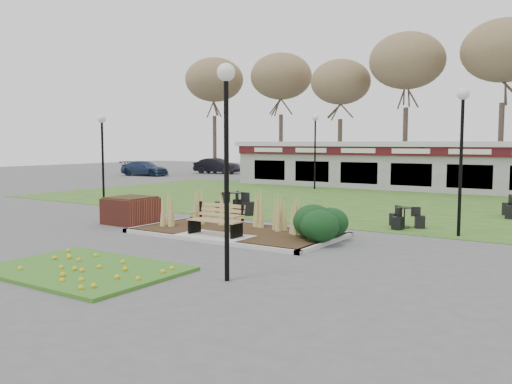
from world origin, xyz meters
The scene contains 17 objects.
ground centered at (0.00, 0.00, 0.00)m, with size 100.00×100.00×0.00m, color #515154.
lawn centered at (0.00, 12.00, 0.01)m, with size 34.00×16.00×0.02m, color #325A1C.
flower_bed centered at (0.00, -4.60, 0.07)m, with size 4.20×3.00×0.16m.
planting_bed centered at (1.27, 1.35, 0.37)m, with size 6.75×3.40×1.27m.
park_bench centered at (0.00, 0.25, 0.59)m, with size 1.70×0.66×0.93m.
brick_planter centered at (-4.40, 1.00, 0.48)m, with size 1.50×1.50×0.95m.
food_pavilion centered at (0.00, 19.96, 1.48)m, with size 24.60×3.40×2.90m.
tree_backdrop centered at (0.00, 28.00, 8.36)m, with size 47.24×5.24×10.36m.
lamp_post_near_right centered at (3.14, -3.50, 3.23)m, with size 0.37×0.37×4.43m.
lamp_post_mid_left centered at (-7.16, 2.19, 2.87)m, with size 0.33×0.33×3.94m.
lamp_post_mid_right centered at (5.87, 4.61, 3.26)m, with size 0.37×0.37×4.48m.
lamp_post_far_left centered at (-5.41, 17.00, 3.29)m, with size 0.37×0.37×4.51m.
bistro_set_a centered at (-2.70, 5.00, 0.31)m, with size 1.44×1.62×0.86m.
bistro_set_b centered at (3.98, 5.26, 0.25)m, with size 1.28×1.18×0.68m.
car_silver centered at (-11.65, 21.22, 0.62)m, with size 1.47×3.65×1.24m, color #AAA9AE.
car_black centered at (-20.59, 27.00, 0.70)m, with size 1.48×4.24×1.40m, color black.
car_blue centered at (-23.73, 21.00, 0.63)m, with size 1.76×4.34×1.26m, color navy.
Camera 1 is at (9.69, -12.32, 2.85)m, focal length 38.00 mm.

